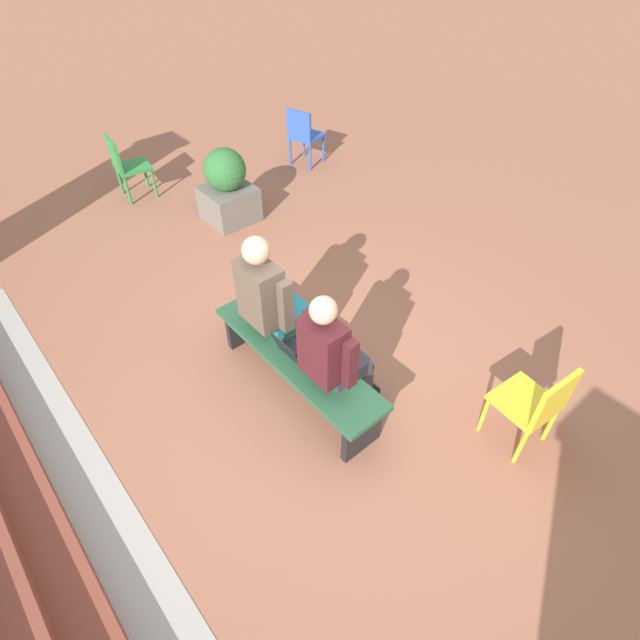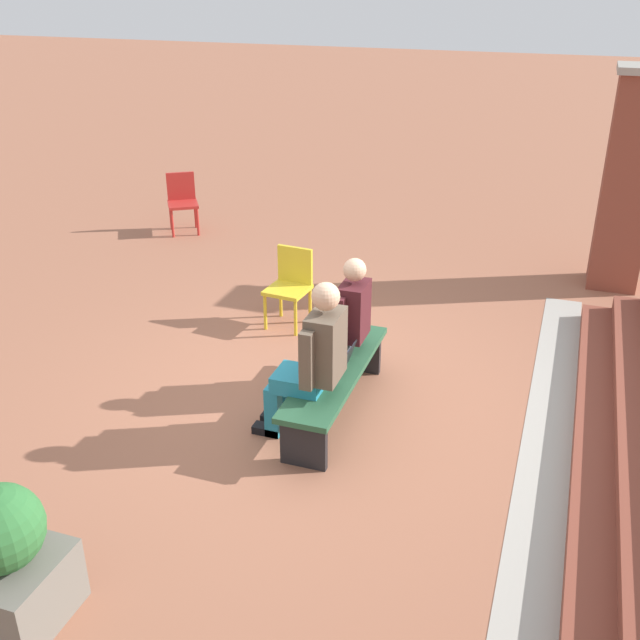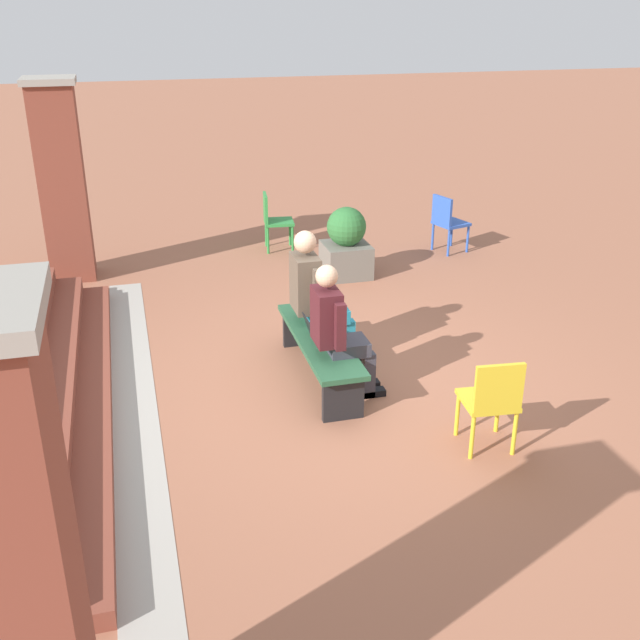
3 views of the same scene
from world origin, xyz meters
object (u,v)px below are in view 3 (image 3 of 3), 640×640
person_adult (316,294)px  planter (346,244)px  person_student (338,328)px  bench (320,346)px  plastic_chair_near_bench_right (492,399)px  laptop (319,332)px  plastic_chair_by_pillar (447,220)px  plastic_chair_far_right (273,218)px

person_adult → planter: person_adult is taller
person_student → person_adult: 0.78m
bench → planter: planter is taller
person_student → plastic_chair_near_bench_right: 1.54m
person_student → laptop: size_ratio=4.09×
person_adult → plastic_chair_by_pillar: (2.98, -2.75, -0.26)m
laptop → plastic_chair_by_pillar: size_ratio=0.38×
person_adult → plastic_chair_far_right: bearing=-5.1°
person_student → plastic_chair_near_bench_right: bearing=-141.4°
bench → laptop: bearing=127.1°
laptop → bench: bearing=-52.9°
plastic_chair_by_pillar → laptop: bearing=140.1°
person_student → plastic_chair_far_right: size_ratio=1.56×
person_adult → plastic_chair_near_bench_right: (-1.97, -0.95, -0.26)m
bench → planter: size_ratio=1.91×
plastic_chair_near_bench_right → plastic_chair_far_right: same height
person_student → plastic_chair_near_bench_right: (-1.19, -0.95, -0.22)m
plastic_chair_far_right → planter: 1.53m
person_adult → plastic_chair_by_pillar: 4.06m
person_student → person_adult: (0.78, -0.01, 0.04)m
person_adult → plastic_chair_by_pillar: size_ratio=1.66×
person_adult → plastic_chair_near_bench_right: 2.20m
plastic_chair_far_right → plastic_chair_by_pillar: bearing=-107.4°
person_adult → planter: size_ratio=1.48×
laptop → planter: size_ratio=0.34×
laptop → plastic_chair_near_bench_right: 1.88m
bench → person_adult: size_ratio=1.29×
plastic_chair_by_pillar → person_student: bearing=143.8°
person_adult → plastic_chair_far_right: person_adult is taller
person_student → person_adult: bearing=-0.4°
plastic_chair_near_bench_right → plastic_chair_by_pillar: size_ratio=1.00×
person_adult → plastic_chair_far_right: 3.76m
plastic_chair_by_pillar → person_adult: bearing=137.3°
bench → person_student: person_student is taller
bench → plastic_chair_by_pillar: size_ratio=2.14×
bench → person_adult: 0.55m
bench → planter: 2.99m
laptop → planter: bearing=-21.9°
laptop → person_student: bearing=-168.4°
plastic_chair_near_bench_right → planter: (4.35, -0.09, -0.04)m
plastic_chair_near_bench_right → plastic_chair_far_right: 5.74m
person_student → plastic_chair_far_right: (4.52, -0.34, -0.22)m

